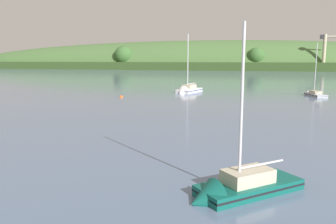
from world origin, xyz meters
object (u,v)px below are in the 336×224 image
Objects in this scene: dockside_crane at (324,53)px; sailboat_midwater_white at (187,91)px; sailboat_far_left at (237,191)px; mooring_buoy_foreground at (121,97)px; sailboat_near_mooring at (314,95)px.

sailboat_midwater_white is at bearing -102.05° from dockside_crane.
sailboat_midwater_white is 58.82m from sailboat_far_left.
sailboat_far_left is (-35.10, -221.77, -11.23)m from dockside_crane.
mooring_buoy_foreground is (-27.00, 43.13, -0.25)m from sailboat_far_left.
dockside_crane is 224.82m from sailboat_far_left.
dockside_crane is 173.55m from sailboat_midwater_white.
sailboat_far_left is (16.52, -56.46, -0.03)m from sailboat_midwater_white.
mooring_buoy_foreground is (-37.54, -14.26, -0.17)m from sailboat_near_mooring.
dockside_crane reaches higher than sailboat_far_left.
sailboat_midwater_white reaches higher than sailboat_near_mooring.
sailboat_near_mooring is 40.16m from mooring_buoy_foreground.
dockside_crane is 2.24× the size of sailboat_far_left.
sailboat_far_left reaches higher than mooring_buoy_foreground.
sailboat_midwater_white is 17.73× the size of mooring_buoy_foreground.
mooring_buoy_foreground is at bearing 93.28° from sailboat_near_mooring.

